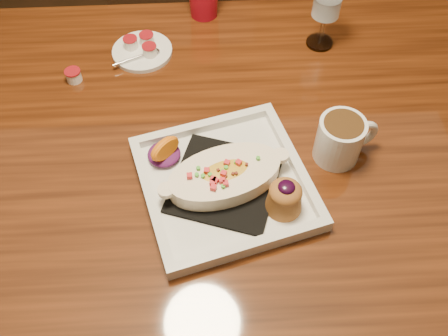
{
  "coord_description": "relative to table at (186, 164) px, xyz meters",
  "views": [
    {
      "loc": [
        0.05,
        -0.66,
        1.55
      ],
      "look_at": [
        0.08,
        -0.1,
        0.77
      ],
      "focal_mm": 40.0,
      "sensor_mm": 36.0,
      "label": 1
    }
  ],
  "objects": [
    {
      "name": "goblet",
      "position": [
        0.33,
        0.27,
        0.21
      ],
      "size": [
        0.08,
        0.08,
        0.16
      ],
      "color": "silver",
      "rests_on": "table"
    },
    {
      "name": "plate",
      "position": [
        0.09,
        -0.13,
        0.12
      ],
      "size": [
        0.37,
        0.37,
        0.08
      ],
      "rotation": [
        0.0,
        0.0,
        0.27
      ],
      "color": "silver",
      "rests_on": "table"
    },
    {
      "name": "creamer_loose",
      "position": [
        -0.24,
        0.18,
        0.11
      ],
      "size": [
        0.04,
        0.04,
        0.03
      ],
      "color": "white",
      "rests_on": "table"
    },
    {
      "name": "coffee_mug",
      "position": [
        0.31,
        -0.06,
        0.15
      ],
      "size": [
        0.13,
        0.09,
        0.1
      ],
      "rotation": [
        0.0,
        0.0,
        0.25
      ],
      "color": "silver",
      "rests_on": "table"
    },
    {
      "name": "chair_far",
      "position": [
        -0.0,
        0.63,
        -0.15
      ],
      "size": [
        0.42,
        0.42,
        0.93
      ],
      "rotation": [
        0.0,
        0.0,
        3.14
      ],
      "color": "black",
      "rests_on": "floor"
    },
    {
      "name": "floor",
      "position": [
        0.0,
        0.0,
        -0.65
      ],
      "size": [
        7.0,
        7.0,
        0.0
      ],
      "primitive_type": "plane",
      "color": "black",
      "rests_on": "ground"
    },
    {
      "name": "saucer",
      "position": [
        -0.09,
        0.26,
        0.11
      ],
      "size": [
        0.14,
        0.14,
        0.1
      ],
      "color": "silver",
      "rests_on": "table"
    },
    {
      "name": "table",
      "position": [
        0.0,
        0.0,
        0.0
      ],
      "size": [
        1.5,
        0.9,
        0.75
      ],
      "color": "#622A0E",
      "rests_on": "floor"
    }
  ]
}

